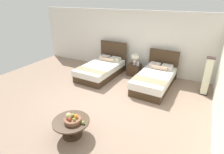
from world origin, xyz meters
TOP-DOWN VIEW (x-y plane):
  - ground_plane at (0.00, 0.00)m, footprint 9.77×9.59m
  - wall_back at (0.00, 2.99)m, footprint 9.77×0.12m
  - bed_near_window at (-1.11, 1.76)m, footprint 1.33×2.20m
  - bed_near_corner at (1.11, 1.75)m, footprint 1.21×2.18m
  - nightstand at (0.06, 2.44)m, footprint 0.51×0.49m
  - table_lamp at (0.06, 2.46)m, footprint 0.32×0.32m
  - vase at (0.21, 2.40)m, footprint 0.11×0.11m
  - coffee_table at (0.08, -1.65)m, footprint 0.85×0.85m
  - fruit_bowl at (0.13, -1.66)m, footprint 0.40×0.40m
  - loose_apple at (0.40, -1.61)m, footprint 0.08×0.08m
  - floor_lamp_corner at (2.73, 2.01)m, footprint 0.25×0.25m

SIDE VIEW (x-z plane):
  - ground_plane at x=0.00m, z-range -0.02..0.00m
  - nightstand at x=0.06m, z-range 0.00..0.45m
  - bed_near_window at x=-1.11m, z-range -0.33..0.90m
  - bed_near_corner at x=1.11m, z-range -0.28..0.87m
  - coffee_table at x=0.08m, z-range 0.10..0.52m
  - loose_apple at x=0.40m, z-range 0.42..0.50m
  - fruit_bowl at x=0.13m, z-range 0.39..0.60m
  - vase at x=0.21m, z-range 0.45..0.62m
  - floor_lamp_corner at x=2.73m, z-range 0.00..1.28m
  - table_lamp at x=0.06m, z-range 0.52..0.94m
  - wall_back at x=0.00m, z-range 0.00..2.54m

